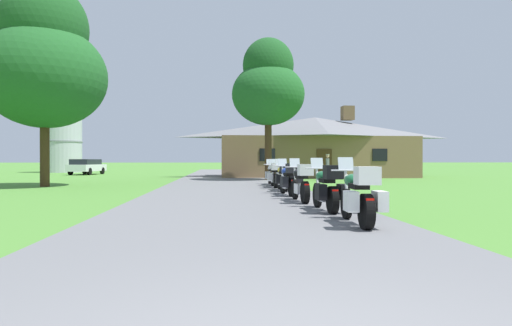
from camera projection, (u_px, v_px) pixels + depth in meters
name	position (u px, v px, depth m)	size (l,w,h in m)	color
ground_plane	(229.00, 186.00, 22.26)	(500.00, 500.00, 0.00)	#4C8433
asphalt_driveway	(230.00, 188.00, 20.26)	(6.40, 80.00, 0.06)	slate
motorcycle_green_nearest_to_camera	(359.00, 197.00, 8.24)	(0.75, 2.08, 1.30)	black
motorcycle_green_second_in_row	(327.00, 189.00, 10.53)	(0.73, 2.08, 1.30)	black
motorcycle_black_third_in_row	(301.00, 183.00, 13.00)	(0.66, 2.08, 1.30)	black
motorcycle_blue_fourth_in_row	(289.00, 180.00, 15.36)	(0.81, 2.08, 1.30)	black
motorcycle_yellow_fifth_in_row	(283.00, 177.00, 17.63)	(0.73, 2.08, 1.30)	black
motorcycle_black_sixth_in_row	(275.00, 175.00, 19.88)	(0.73, 2.08, 1.30)	black
motorcycle_white_farthest_in_row	(272.00, 174.00, 21.98)	(0.72, 2.08, 1.30)	black
stone_lodge	(315.00, 146.00, 34.41)	(15.48, 6.60, 5.58)	brown
bystander_gray_shirt_near_lodge	(328.00, 166.00, 27.81)	(0.30, 0.54, 1.69)	#75664C
tree_by_lodge_front	(268.00, 86.00, 27.66)	(4.59, 4.59, 9.02)	#422D19
tree_left_near	(44.00, 62.00, 21.44)	(5.93, 5.93, 10.00)	#422D19
metal_silo_distant	(62.00, 137.00, 47.27)	(4.13, 4.13, 7.63)	#B2B7BC
parked_white_suv_far_left	(87.00, 166.00, 39.86)	(2.41, 4.80, 1.40)	silver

